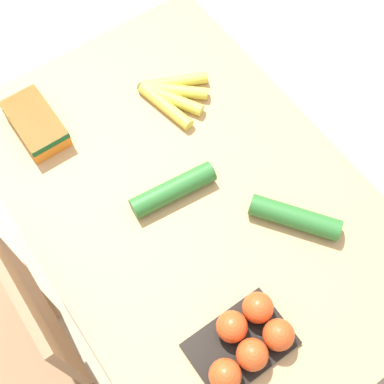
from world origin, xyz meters
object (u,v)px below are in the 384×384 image
object	(u,v)px
cucumber_near	(173,190)
banana_bunch	(171,94)
chair	(12,348)
cucumber_far	(295,217)
tomato_pack	(248,340)
carrot_bag	(35,123)

from	to	relation	value
cucumber_near	banana_bunch	bearing A→B (deg)	-33.02
chair	cucumber_far	xyz separation A→B (m)	(-0.21, -0.75, 0.27)
banana_bunch	cucumber_near	bearing A→B (deg)	146.98
tomato_pack	cucumber_near	bearing A→B (deg)	-10.75
banana_bunch	cucumber_near	xyz separation A→B (m)	(-0.25, 0.17, 0.01)
tomato_pack	chair	bearing A→B (deg)	51.78
banana_bunch	tomato_pack	world-z (taller)	tomato_pack
banana_bunch	tomato_pack	xyz separation A→B (m)	(-0.66, 0.24, 0.02)
carrot_bag	cucumber_far	distance (m)	0.72
carrot_bag	cucumber_near	world-z (taller)	carrot_bag
tomato_pack	carrot_bag	size ratio (longest dim) A/B	1.17
chair	cucumber_far	world-z (taller)	chair
tomato_pack	cucumber_near	xyz separation A→B (m)	(0.40, -0.08, -0.01)
chair	banana_bunch	size ratio (longest dim) A/B	4.59
cucumber_near	cucumber_far	size ratio (longest dim) A/B	1.07
carrot_bag	cucumber_near	bearing A→B (deg)	-153.09
banana_bunch	carrot_bag	xyz separation A→B (m)	(0.12, 0.35, 0.02)
tomato_pack	cucumber_near	size ratio (longest dim) A/B	1.00
tomato_pack	carrot_bag	distance (m)	0.78
chair	carrot_bag	distance (m)	0.61
chair	cucumber_near	world-z (taller)	chair
cucumber_near	cucumber_far	xyz separation A→B (m)	(-0.23, -0.20, 0.00)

